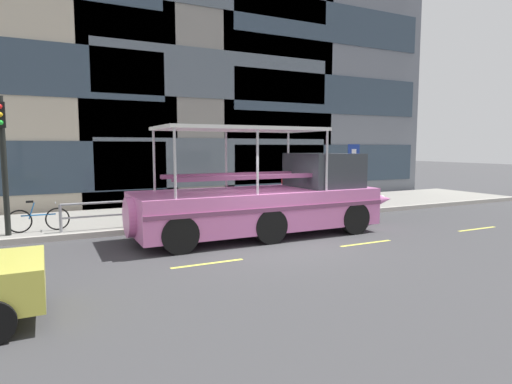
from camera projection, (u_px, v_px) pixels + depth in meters
The scene contains 11 objects.
ground_plane at pixel (272, 243), 12.23m from camera, with size 120.00×120.00×0.00m, color #3D3D3F.
sidewalk at pixel (206, 213), 17.20m from camera, with size 32.00×4.80×0.18m, color gray.
curb_edge at pixel (230, 223), 14.99m from camera, with size 32.00×0.18×0.18m, color #B2ADA3.
lane_centreline at pixel (294, 252), 11.15m from camera, with size 25.80×0.12×0.01m.
office_tower_right at pixel (287, 13), 26.55m from camera, with size 12.54×9.89×22.15m.
curb_guardrail at pixel (240, 202), 15.46m from camera, with size 12.00×0.09×0.87m.
traffic_light_pole at pixel (3, 152), 12.15m from camera, with size 0.24×0.46×4.02m.
parking_sign at pixel (353, 165), 18.02m from camera, with size 0.60×0.12×2.68m.
leaned_bicycle at pixel (39, 219), 12.98m from camera, with size 1.74×0.46×0.96m.
duck_tour_boat at pixel (273, 200), 13.45m from camera, with size 9.47×2.67×3.34m.
pedestrian_near_bow at pixel (285, 187), 17.24m from camera, with size 0.21×0.45×1.56m.
Camera 1 is at (-5.77, -10.54, 2.76)m, focal length 29.92 mm.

